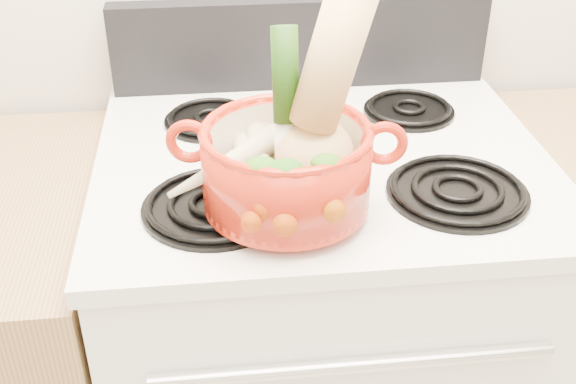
{
  "coord_description": "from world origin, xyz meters",
  "views": [
    {
      "loc": [
        -0.18,
        0.31,
        1.55
      ],
      "look_at": [
        -0.08,
        1.2,
        1.0
      ],
      "focal_mm": 45.0,
      "sensor_mm": 36.0,
      "label": 1
    }
  ],
  "objects": [
    {
      "name": "stove_body",
      "position": [
        0.0,
        1.4,
        0.46
      ],
      "size": [
        0.76,
        0.65,
        0.92
      ],
      "primitive_type": "cube",
      "color": "white",
      "rests_on": "floor"
    },
    {
      "name": "cooktop",
      "position": [
        0.0,
        1.4,
        0.93
      ],
      "size": [
        0.78,
        0.67,
        0.03
      ],
      "primitive_type": "cube",
      "color": "silver",
      "rests_on": "stove_body"
    },
    {
      "name": "control_backsplash",
      "position": [
        0.0,
        1.7,
        1.04
      ],
      "size": [
        0.76,
        0.05,
        0.18
      ],
      "primitive_type": "cube",
      "color": "black",
      "rests_on": "cooktop"
    },
    {
      "name": "oven_handle",
      "position": [
        0.0,
        1.06,
        0.78
      ],
      "size": [
        0.6,
        0.02,
        0.02
      ],
      "primitive_type": "cylinder",
      "rotation": [
        0.0,
        1.57,
        0.0
      ],
      "color": "silver",
      "rests_on": "stove_body"
    },
    {
      "name": "burner_front_left",
      "position": [
        -0.19,
        1.24,
        0.96
      ],
      "size": [
        0.22,
        0.22,
        0.02
      ],
      "primitive_type": "cylinder",
      "color": "black",
      "rests_on": "cooktop"
    },
    {
      "name": "burner_front_right",
      "position": [
        0.19,
        1.24,
        0.96
      ],
      "size": [
        0.22,
        0.22,
        0.02
      ],
      "primitive_type": "cylinder",
      "color": "black",
      "rests_on": "cooktop"
    },
    {
      "name": "burner_back_left",
      "position": [
        -0.19,
        1.54,
        0.96
      ],
      "size": [
        0.17,
        0.17,
        0.02
      ],
      "primitive_type": "cylinder",
      "color": "black",
      "rests_on": "cooktop"
    },
    {
      "name": "burner_back_right",
      "position": [
        0.19,
        1.54,
        0.96
      ],
      "size": [
        0.17,
        0.17,
        0.02
      ],
      "primitive_type": "cylinder",
      "color": "black",
      "rests_on": "cooktop"
    },
    {
      "name": "dutch_oven",
      "position": [
        -0.08,
        1.22,
        1.03
      ],
      "size": [
        0.28,
        0.28,
        0.12
      ],
      "primitive_type": "cylinder",
      "rotation": [
        0.0,
        0.0,
        -0.13
      ],
      "color": "#AD200E",
      "rests_on": "burner_front_left"
    },
    {
      "name": "pot_handle_left",
      "position": [
        -0.22,
        1.24,
        1.07
      ],
      "size": [
        0.07,
        0.02,
        0.07
      ],
      "primitive_type": "torus",
      "rotation": [
        1.57,
        0.0,
        -0.13
      ],
      "color": "#AD200E",
      "rests_on": "dutch_oven"
    },
    {
      "name": "pot_handle_right",
      "position": [
        0.06,
        1.2,
        1.07
      ],
      "size": [
        0.07,
        0.02,
        0.07
      ],
      "primitive_type": "torus",
      "rotation": [
        1.57,
        0.0,
        -0.13
      ],
      "color": "#AD200E",
      "rests_on": "dutch_oven"
    },
    {
      "name": "squash",
      "position": [
        -0.04,
        1.22,
        1.14
      ],
      "size": [
        0.21,
        0.15,
        0.32
      ],
      "primitive_type": null,
      "rotation": [
        0.0,
        0.27,
        0.12
      ],
      "color": "#DDB471",
      "rests_on": "dutch_oven"
    },
    {
      "name": "leek",
      "position": [
        -0.08,
        1.23,
        1.12
      ],
      "size": [
        0.04,
        0.09,
        0.25
      ],
      "primitive_type": "cylinder",
      "rotation": [
        -0.2,
        0.0,
        0.03
      ],
      "color": "white",
      "rests_on": "dutch_oven"
    },
    {
      "name": "ginger",
      "position": [
        -0.08,
        1.29,
        1.01
      ],
      "size": [
        0.09,
        0.07,
        0.04
      ],
      "primitive_type": "ellipsoid",
      "rotation": [
        0.0,
        0.0,
        -0.24
      ],
      "color": "tan",
      "rests_on": "dutch_oven"
    },
    {
      "name": "parsnip_0",
      "position": [
        -0.12,
        1.23,
        1.01
      ],
      "size": [
        0.09,
        0.23,
        0.06
      ],
      "primitive_type": "cone",
      "rotation": [
        1.66,
        0.0,
        0.24
      ],
      "color": "#ECE5C0",
      "rests_on": "dutch_oven"
    },
    {
      "name": "parsnip_1",
      "position": [
        -0.13,
        1.24,
        1.02
      ],
      "size": [
        0.1,
        0.22,
        0.06
      ],
      "primitive_type": "cone",
      "rotation": [
        1.66,
        0.0,
        -0.27
      ],
      "color": "beige",
      "rests_on": "dutch_oven"
    },
    {
      "name": "parsnip_2",
      "position": [
        -0.12,
        1.25,
        1.03
      ],
      "size": [
        0.05,
        0.19,
        0.06
      ],
      "primitive_type": "cone",
      "rotation": [
        1.66,
        0.0,
        0.06
      ],
      "color": "beige",
      "rests_on": "dutch_oven"
    },
    {
      "name": "parsnip_3",
      "position": [
        -0.17,
        1.23,
        1.04
      ],
      "size": [
        0.19,
        0.15,
        0.06
      ],
      "primitive_type": "cone",
      "rotation": [
        1.66,
        0.0,
        -0.99
      ],
      "color": "beige",
      "rests_on": "dutch_oven"
    },
    {
      "name": "carrot_0",
      "position": [
        -0.11,
        1.17,
        1.01
      ],
      "size": [
        0.06,
        0.17,
        0.05
      ],
      "primitive_type": "cone",
      "rotation": [
        1.66,
        0.0,
        0.17
      ],
      "color": "#D0450A",
      "rests_on": "dutch_oven"
    },
    {
      "name": "carrot_1",
      "position": [
        -0.14,
        1.17,
        1.01
      ],
      "size": [
        0.04,
        0.14,
        0.04
      ],
      "primitive_type": "cone",
      "rotation": [
        1.66,
        0.0,
        -0.11
      ],
      "color": "#DD480B",
      "rests_on": "dutch_oven"
    },
    {
      "name": "carrot_2",
      "position": [
        -0.05,
        1.18,
        1.02
      ],
      "size": [
        0.06,
        0.18,
        0.05
      ],
      "primitive_type": "cone",
      "rotation": [
        1.66,
        0.0,
        0.18
      ],
      "color": "#C35C09",
      "rests_on": "dutch_oven"
    },
    {
      "name": "carrot_3",
      "position": [
        -0.09,
        1.17,
        1.03
      ],
      "size": [
        0.11,
        0.14,
        0.04
      ],
      "primitive_type": "cone",
      "rotation": [
        1.66,
        0.0,
        -0.65
      ],
      "color": "#B84109",
      "rests_on": "dutch_oven"
    }
  ]
}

